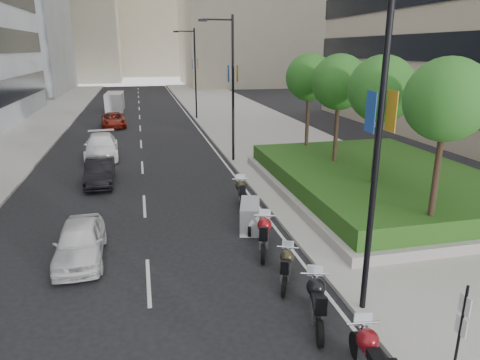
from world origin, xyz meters
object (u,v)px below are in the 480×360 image
object	(u,v)px
lamp_post_2	(194,69)
motorcycle_5	(250,216)
parking_sign	(460,330)
motorcycle_4	(264,235)
motorcycle_6	(241,193)
motorcycle_3	(286,267)
car_b	(100,172)
lamp_post_1	(230,83)
car_a	(80,242)
delivery_van	(115,102)
car_c	(101,146)
motorcycle_1	(371,359)
car_d	(114,120)
lamp_post_0	(373,134)
motorcycle_2	(317,302)

from	to	relation	value
lamp_post_2	motorcycle_5	size ratio (longest dim) A/B	4.51
parking_sign	motorcycle_4	bearing A→B (deg)	106.59
motorcycle_4	motorcycle_6	xyz separation A→B (m)	(0.28, 4.76, -0.01)
motorcycle_3	car_b	distance (m)	13.73
lamp_post_1	motorcycle_3	world-z (taller)	lamp_post_1
car_a	delivery_van	world-z (taller)	delivery_van
parking_sign	car_b	xyz separation A→B (m)	(-8.54, 17.06, -0.78)
car_c	lamp_post_2	bearing A→B (deg)	57.58
lamp_post_2	motorcycle_1	distance (m)	37.75
motorcycle_6	car_b	size ratio (longest dim) A/B	0.57
lamp_post_2	lamp_post_1	bearing A→B (deg)	-90.00
car_a	car_d	size ratio (longest dim) A/B	0.84
parking_sign	car_c	distance (m)	24.96
car_c	delivery_van	size ratio (longest dim) A/B	1.03
motorcycle_6	delivery_van	bearing A→B (deg)	20.74
car_c	car_d	size ratio (longest dim) A/B	1.12
motorcycle_1	parking_sign	bearing A→B (deg)	-100.48
car_d	motorcycle_4	bearing A→B (deg)	-81.44
lamp_post_0	motorcycle_2	distance (m)	4.62
lamp_post_2	car_c	size ratio (longest dim) A/B	1.72
motorcycle_2	car_c	distance (m)	21.64
parking_sign	motorcycle_1	size ratio (longest dim) A/B	1.06
delivery_van	car_a	bearing A→B (deg)	-86.95
motorcycle_6	car_c	distance (m)	13.35
lamp_post_1	motorcycle_2	size ratio (longest dim) A/B	3.84
motorcycle_2	car_c	world-z (taller)	car_c
lamp_post_0	car_a	xyz separation A→B (m)	(-7.87, 5.07, -4.39)
delivery_van	parking_sign	bearing A→B (deg)	-76.75
motorcycle_2	car_a	world-z (taller)	car_a
lamp_post_1	parking_sign	bearing A→B (deg)	-88.12
lamp_post_0	motorcycle_4	bearing A→B (deg)	109.51
lamp_post_1	motorcycle_5	distance (m)	11.72
motorcycle_4	car_b	size ratio (longest dim) A/B	0.57
lamp_post_0	lamp_post_2	world-z (taller)	same
parking_sign	car_b	world-z (taller)	parking_sign
car_a	car_d	distance (m)	27.40
motorcycle_4	car_c	distance (m)	17.46
car_c	lamp_post_0	bearing A→B (deg)	-70.98
motorcycle_6	car_b	xyz separation A→B (m)	(-6.68, 5.10, 0.05)
car_c	motorcycle_1	bearing A→B (deg)	-75.48
lamp_post_2	motorcycle_1	bearing A→B (deg)	-91.56
parking_sign	motorcycle_2	bearing A→B (deg)	125.24
lamp_post_1	car_b	xyz separation A→B (m)	(-7.89, -2.94, -4.39)
car_c	motorcycle_3	bearing A→B (deg)	-72.69
motorcycle_4	car_c	world-z (taller)	car_c
car_b	car_c	distance (m)	6.25
car_b	motorcycle_4	bearing A→B (deg)	-57.90
motorcycle_4	motorcycle_1	bearing A→B (deg)	-157.74
motorcycle_1	motorcycle_2	bearing A→B (deg)	14.54
lamp_post_0	lamp_post_1	xyz separation A→B (m)	(0.00, 17.00, 0.00)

